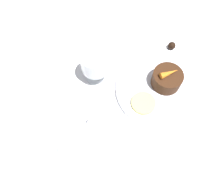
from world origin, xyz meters
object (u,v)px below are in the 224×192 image
coffee_cup (79,144)px  fork (155,40)px  wine_glass (94,63)px  dinner_plate (157,88)px  dessert_cake (165,79)px

coffee_cup → fork: size_ratio=0.73×
fork → wine_glass: bearing=145.3°
dinner_plate → coffee_cup: size_ratio=1.96×
dinner_plate → wine_glass: bearing=95.9°
wine_glass → fork: size_ratio=0.61×
wine_glass → fork: (0.19, -0.13, -0.07)m
fork → dessert_cake: size_ratio=2.08×
wine_glass → dessert_cake: size_ratio=1.28×
dinner_plate → coffee_cup: bearing=148.4°
fork → coffee_cup: bearing=167.1°
coffee_cup → dinner_plate: bearing=-31.6°
coffee_cup → fork: coffee_cup is taller
wine_glass → fork: 0.25m
wine_glass → dinner_plate: bearing=-84.1°
dinner_plate → dessert_cake: bearing=-32.2°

